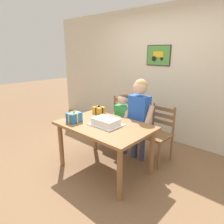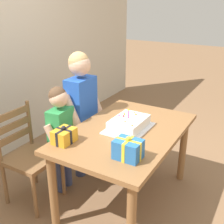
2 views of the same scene
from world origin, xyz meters
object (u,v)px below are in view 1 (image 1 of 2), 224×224
(dining_table, at_px, (104,131))
(chair_right, at_px, (158,134))
(gift_box_beside_cake, at_px, (74,117))
(child_younger, at_px, (123,117))
(gift_box_red_large, at_px, (99,110))
(child_older, at_px, (139,112))
(birthday_cake, at_px, (106,122))
(chair_left, at_px, (117,122))

(dining_table, bearing_deg, chair_right, 61.15)
(gift_box_beside_cake, relative_size, child_younger, 0.19)
(gift_box_red_large, relative_size, gift_box_beside_cake, 0.92)
(gift_box_beside_cake, height_order, child_younger, child_younger)
(chair_right, relative_size, child_older, 0.68)
(birthday_cake, xyz_separation_m, chair_left, (-0.47, 0.80, -0.32))
(gift_box_red_large, xyz_separation_m, child_older, (0.63, 0.29, 0.02))
(dining_table, xyz_separation_m, birthday_cake, (0.04, -0.01, 0.15))
(chair_left, xyz_separation_m, child_older, (0.61, -0.18, 0.35))
(gift_box_beside_cake, xyz_separation_m, child_older, (0.58, 0.84, 0.01))
(gift_box_beside_cake, distance_m, chair_left, 1.07)
(gift_box_red_large, height_order, chair_right, chair_right)
(dining_table, distance_m, gift_box_beside_cake, 0.49)
(dining_table, bearing_deg, child_younger, 104.25)
(gift_box_beside_cake, bearing_deg, dining_table, 29.18)
(gift_box_red_large, relative_size, child_older, 0.14)
(birthday_cake, height_order, gift_box_red_large, birthday_cake)
(gift_box_red_large, height_order, chair_left, chair_left)
(gift_box_red_large, distance_m, gift_box_beside_cake, 0.56)
(dining_table, height_order, chair_left, chair_left)
(chair_left, distance_m, child_older, 0.73)
(birthday_cake, bearing_deg, gift_box_beside_cake, -153.52)
(dining_table, height_order, child_younger, child_younger)
(gift_box_beside_cake, bearing_deg, gift_box_red_large, 94.58)
(dining_table, distance_m, gift_box_red_large, 0.58)
(dining_table, relative_size, gift_box_beside_cake, 6.71)
(chair_left, bearing_deg, child_older, -15.97)
(birthday_cake, relative_size, chair_right, 0.48)
(birthday_cake, relative_size, chair_left, 0.48)
(dining_table, bearing_deg, chair_left, 118.72)
(dining_table, xyz_separation_m, chair_left, (-0.43, 0.79, -0.17))
(birthday_cake, relative_size, child_older, 0.33)
(birthday_cake, distance_m, chair_left, 0.98)
(chair_left, xyz_separation_m, child_younger, (0.28, -0.18, 0.19))
(chair_left, bearing_deg, birthday_cake, -59.39)
(chair_right, bearing_deg, child_younger, -163.50)
(dining_table, distance_m, chair_left, 0.92)
(chair_left, bearing_deg, dining_table, -61.28)
(child_younger, bearing_deg, child_older, -0.10)
(chair_left, bearing_deg, chair_right, -0.00)
(gift_box_beside_cake, bearing_deg, child_older, 55.15)
(gift_box_red_large, bearing_deg, gift_box_beside_cake, -85.42)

